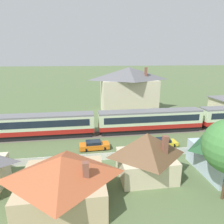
{
  "coord_description": "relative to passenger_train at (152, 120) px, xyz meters",
  "views": [
    {
      "loc": [
        -15.01,
        -33.85,
        13.67
      ],
      "look_at": [
        -9.5,
        3.38,
        3.32
      ],
      "focal_mm": 32.0,
      "sensor_mm": 36.0,
      "label": 1
    }
  ],
  "objects": [
    {
      "name": "ground_plane",
      "position": [
        2.37,
        -0.52,
        -2.29
      ],
      "size": [
        600.0,
        600.0,
        0.0
      ],
      "primitive_type": "plane",
      "color": "#566B42"
    },
    {
      "name": "passenger_train",
      "position": [
        0.0,
        0.0,
        0.0
      ],
      "size": [
        60.52,
        3.13,
        4.12
      ],
      "color": "#AD1E19",
      "rests_on": "ground_plane"
    },
    {
      "name": "railway_track",
      "position": [
        9.76,
        -0.0,
        -2.28
      ],
      "size": [
        113.05,
        3.6,
        0.04
      ],
      "color": "#665B51",
      "rests_on": "ground_plane"
    },
    {
      "name": "station_house_grey_roof",
      "position": [
        -1.02,
        15.1,
        3.55
      ],
      "size": [
        14.82,
        8.62,
        11.31
      ],
      "color": "beige",
      "rests_on": "ground_plane"
    },
    {
      "name": "cottage_terracotta_roof",
      "position": [
        -14.84,
        -17.29,
        0.24
      ],
      "size": [
        8.47,
        7.59,
        4.87
      ],
      "color": "tan",
      "rests_on": "ground_plane"
    },
    {
      "name": "cottage_brown_roof",
      "position": [
        -5.61,
        -14.09,
        0.51
      ],
      "size": [
        6.74,
        5.87,
        5.38
      ],
      "color": "beige",
      "rests_on": "ground_plane"
    },
    {
      "name": "picket_fence_front",
      "position": [
        -10.47,
        -9.73,
        -1.76
      ],
      "size": [
        42.47,
        0.06,
        1.05
      ],
      "primitive_type": "cube",
      "color": "white",
      "rests_on": "ground_plane"
    },
    {
      "name": "parked_car_yellow",
      "position": [
        -0.23,
        -6.6,
        -1.7
      ],
      "size": [
        4.22,
        1.95,
        1.25
      ],
      "rotation": [
        0.0,
        0.0,
        0.03
      ],
      "color": "yellow",
      "rests_on": "ground_plane"
    },
    {
      "name": "parked_car_orange",
      "position": [
        -11.24,
        -6.15,
        -1.65
      ],
      "size": [
        4.59,
        1.9,
        1.34
      ],
      "rotation": [
        0.0,
        0.0,
        0.04
      ],
      "color": "orange",
      "rests_on": "ground_plane"
    }
  ]
}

